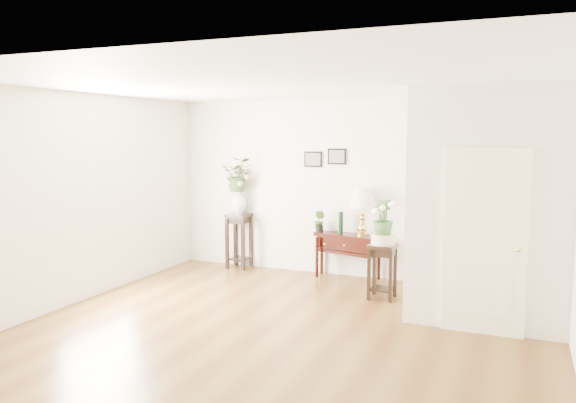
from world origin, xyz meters
The scene contains 20 objects.
floor centered at (0.00, 0.00, 0.00)m, with size 6.00×5.50×0.02m, color brown.
ceiling centered at (0.00, 0.00, 2.80)m, with size 6.00×5.50×0.02m, color white.
wall_back centered at (0.00, 2.75, 1.40)m, with size 6.00×0.02×2.80m, color white.
wall_front centered at (0.00, -2.75, 1.40)m, with size 6.00×0.02×2.80m, color white.
wall_left centered at (-3.00, 0.00, 1.40)m, with size 0.02×5.50×2.80m, color white.
partition centered at (2.10, 1.77, 1.40)m, with size 1.80×1.95×2.80m, color white.
door centered at (2.10, 0.78, 1.05)m, with size 0.90×0.05×2.10m, color white.
art_print_left centered at (-0.65, 2.73, 1.85)m, with size 0.30×0.02×0.25m, color black.
art_print_right centered at (-0.25, 2.73, 1.90)m, with size 0.30×0.02×0.25m, color black.
wall_ornament centered at (1.16, 1.90, 2.05)m, with size 0.51×0.51×0.07m, color tan.
console_table centered at (-0.01, 2.57, 0.35)m, with size 1.06×0.35×0.71m, color black.
table_lamp centered at (0.22, 2.57, 1.06)m, with size 0.42×0.42×0.73m, color #E3B759.
green_vase centered at (-0.12, 2.57, 0.88)m, with size 0.07×0.07×0.34m, color black.
potted_plant centered at (-0.48, 2.57, 0.87)m, with size 0.18×0.15×0.33m, color #28501E.
plant_stand_a centered at (-1.92, 2.57, 0.46)m, with size 0.36×0.36×0.92m, color black.
porcelain_vase centered at (-1.92, 2.57, 1.14)m, with size 0.25×0.25×0.43m, color silver, non-canonical shape.
lily_arrangement centered at (-1.92, 2.57, 1.60)m, with size 0.52×0.45×0.57m, color #28501E.
plant_stand_b centered at (0.74, 1.70, 0.38)m, with size 0.35×0.35×0.75m, color black.
ceramic_bowl centered at (0.74, 1.70, 0.83)m, with size 0.32×0.32×0.14m, color beige.
narcissus centered at (0.74, 1.70, 1.12)m, with size 0.28×0.28×0.49m, color #28501E.
Camera 1 is at (2.43, -5.74, 2.23)m, focal length 35.00 mm.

